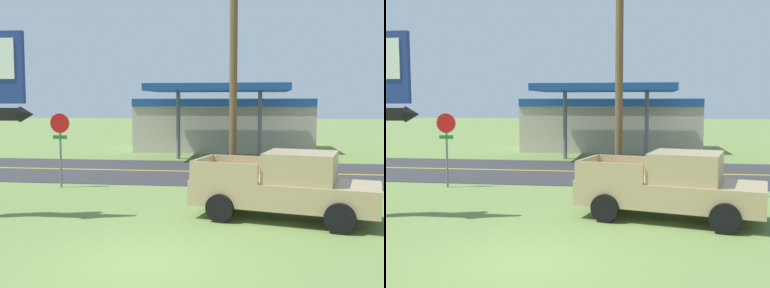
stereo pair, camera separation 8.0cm
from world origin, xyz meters
The scene contains 7 objects.
ground_plane centered at (0.00, 0.00, 0.00)m, with size 180.00×180.00×0.00m, color olive.
road_asphalt centered at (0.00, 13.00, 0.01)m, with size 140.00×8.00×0.02m, color #333335.
road_centre_line centered at (0.00, 13.00, 0.02)m, with size 126.00×0.20×0.01m, color gold.
stop_sign centered at (-5.25, 8.14, 2.03)m, with size 0.80×0.08×2.95m.
utility_pole centered at (1.60, 6.52, 4.62)m, with size 1.83×0.26×8.66m.
gas_station centered at (0.22, 23.77, 1.94)m, with size 12.00×11.50×4.40m.
pickup_tan_parked_on_lawn centered at (3.25, 4.13, 0.96)m, with size 5.52×3.15×1.96m.
Camera 2 is at (2.41, -9.40, 3.35)m, focal length 44.04 mm.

